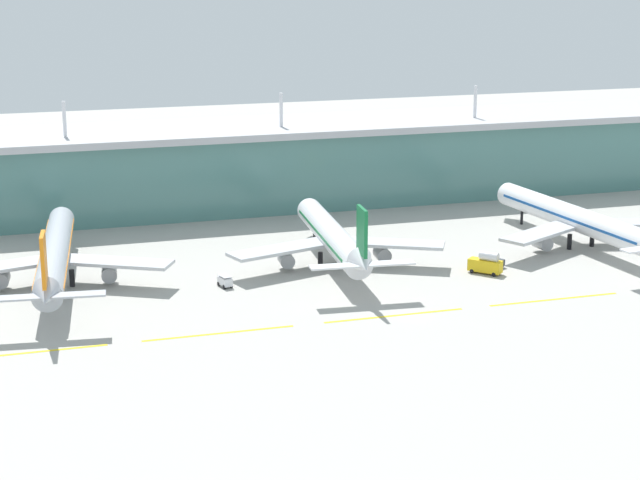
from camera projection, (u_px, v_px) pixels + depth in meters
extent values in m
plane|color=#A8A59E|center=(411.00, 316.00, 206.57)|extent=(600.00, 600.00, 0.00)
cube|color=slate|center=(276.00, 167.00, 296.04)|extent=(280.00, 28.00, 20.36)
cube|color=#B2B2B7|center=(276.00, 127.00, 293.19)|extent=(288.00, 34.00, 1.80)
cylinder|color=silver|center=(64.00, 119.00, 270.77)|extent=(0.90, 0.90, 9.00)
cylinder|color=silver|center=(281.00, 110.00, 286.63)|extent=(0.90, 0.90, 9.00)
cylinder|color=silver|center=(475.00, 102.00, 302.50)|extent=(0.90, 0.90, 9.00)
cylinder|color=#ADB2BC|center=(55.00, 253.00, 225.45)|extent=(12.67, 61.18, 5.80)
cone|color=#ADB2BC|center=(62.00, 217.00, 256.29)|extent=(5.93, 4.60, 5.51)
cone|color=#ADB2BC|center=(46.00, 296.00, 193.35)|extent=(5.65, 7.14, 5.72)
cube|color=orange|center=(44.00, 260.00, 192.65)|extent=(1.42, 6.44, 9.50)
cube|color=#ADB2BC|center=(14.00, 298.00, 192.91)|extent=(10.30, 4.31, 0.36)
cube|color=#ADB2BC|center=(77.00, 295.00, 194.85)|extent=(10.30, 4.31, 0.36)
cylinder|color=gray|center=(2.00, 279.00, 221.76)|extent=(3.69, 4.83, 3.20)
cube|color=#B7BABF|center=(114.00, 262.00, 223.70)|extent=(24.34, 17.43, 0.70)
cylinder|color=gray|center=(109.00, 273.00, 225.58)|extent=(3.69, 4.83, 3.20)
cylinder|color=black|center=(62.00, 247.00, 248.36)|extent=(0.70, 0.70, 3.60)
cylinder|color=black|center=(40.00, 280.00, 223.24)|extent=(1.10, 1.10, 3.60)
cylinder|color=black|center=(72.00, 278.00, 224.37)|extent=(1.10, 1.10, 3.60)
cube|color=orange|center=(55.00, 251.00, 225.35)|extent=(12.02, 55.13, 0.60)
cylinder|color=silver|center=(332.00, 235.00, 239.66)|extent=(10.10, 50.23, 5.80)
cone|color=silver|center=(307.00, 208.00, 265.14)|extent=(5.84, 4.46, 5.51)
cone|color=silver|center=(363.00, 264.00, 212.93)|extent=(5.48, 7.03, 5.72)
cube|color=#146B38|center=(362.00, 231.00, 212.22)|extent=(1.25, 6.44, 9.50)
cube|color=silver|center=(335.00, 266.00, 212.35)|extent=(10.24, 4.05, 0.36)
cube|color=silver|center=(389.00, 263.00, 214.57)|extent=(10.24, 4.05, 0.36)
cube|color=#B7BABF|center=(282.00, 249.00, 233.39)|extent=(24.94, 13.53, 0.70)
cylinder|color=gray|center=(286.00, 260.00, 235.71)|extent=(3.58, 4.76, 3.20)
cube|color=#B7BABF|center=(389.00, 243.00, 238.25)|extent=(24.47, 16.94, 0.70)
cylinder|color=gray|center=(382.00, 254.00, 240.08)|extent=(3.58, 4.76, 3.20)
cylinder|color=black|center=(314.00, 235.00, 258.56)|extent=(0.70, 0.70, 3.60)
cylinder|color=black|center=(320.00, 260.00, 237.39)|extent=(1.10, 1.10, 3.60)
cylinder|color=black|center=(349.00, 259.00, 238.68)|extent=(1.10, 1.10, 3.60)
cube|color=#146B38|center=(332.00, 234.00, 239.56)|extent=(9.70, 45.26, 0.60)
cylinder|color=white|center=(574.00, 218.00, 255.20)|extent=(11.94, 58.24, 5.80)
cone|color=white|center=(503.00, 192.00, 282.73)|extent=(5.90, 4.56, 5.51)
cube|color=#B7BABF|center=(542.00, 233.00, 247.04)|extent=(24.37, 17.31, 0.70)
cylinder|color=gray|center=(542.00, 243.00, 249.50)|extent=(3.66, 4.82, 3.20)
cube|color=#B7BABF|center=(627.00, 223.00, 256.17)|extent=(24.94, 13.11, 0.70)
cylinder|color=gray|center=(619.00, 233.00, 257.71)|extent=(3.66, 4.82, 3.20)
cylinder|color=black|center=(522.00, 217.00, 275.72)|extent=(0.70, 0.70, 3.60)
cylinder|color=black|center=(569.00, 242.00, 252.53)|extent=(1.10, 1.10, 3.60)
cylinder|color=black|center=(592.00, 239.00, 254.96)|extent=(1.10, 1.10, 3.60)
cube|color=#19519E|center=(574.00, 216.00, 255.10)|extent=(11.36, 52.48, 0.60)
cube|color=yellow|center=(26.00, 353.00, 187.43)|extent=(28.00, 0.70, 0.04)
cube|color=yellow|center=(219.00, 333.00, 197.06)|extent=(28.00, 0.70, 0.04)
cube|color=yellow|center=(394.00, 316.00, 206.70)|extent=(28.00, 0.70, 0.04)
cube|color=yellow|center=(554.00, 299.00, 216.33)|extent=(28.00, 0.70, 0.04)
cube|color=silver|center=(225.00, 281.00, 224.14)|extent=(2.67, 3.94, 1.60)
cube|color=silver|center=(225.00, 276.00, 223.84)|extent=(2.58, 3.59, 0.16)
cylinder|color=black|center=(231.00, 286.00, 223.72)|extent=(0.57, 0.96, 0.90)
cylinder|color=black|center=(224.00, 287.00, 222.89)|extent=(0.57, 0.96, 0.90)
cylinder|color=black|center=(226.00, 283.00, 225.79)|extent=(0.57, 0.96, 0.90)
cylinder|color=black|center=(219.00, 284.00, 224.96)|extent=(0.57, 0.96, 0.90)
cube|color=#333842|center=(494.00, 262.00, 238.66)|extent=(4.15, 5.01, 1.40)
cylinder|color=black|center=(502.00, 265.00, 238.50)|extent=(0.72, 0.96, 0.90)
cylinder|color=black|center=(496.00, 267.00, 237.04)|extent=(0.72, 0.96, 0.90)
cylinder|color=black|center=(491.00, 262.00, 240.63)|extent=(0.72, 0.96, 0.90)
cylinder|color=black|center=(485.00, 264.00, 239.17)|extent=(0.72, 0.96, 0.90)
cube|color=gold|center=(485.00, 266.00, 233.45)|extent=(6.76, 7.08, 2.60)
cylinder|color=silver|center=(489.00, 256.00, 232.49)|extent=(4.17, 4.31, 2.00)
cylinder|color=black|center=(472.00, 271.00, 234.06)|extent=(0.86, 0.90, 0.90)
cylinder|color=black|center=(476.00, 268.00, 236.00)|extent=(0.86, 0.90, 0.90)
cylinder|color=black|center=(494.00, 274.00, 231.57)|extent=(0.86, 0.90, 0.90)
cylinder|color=black|center=(498.00, 272.00, 233.51)|extent=(0.86, 0.90, 0.90)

